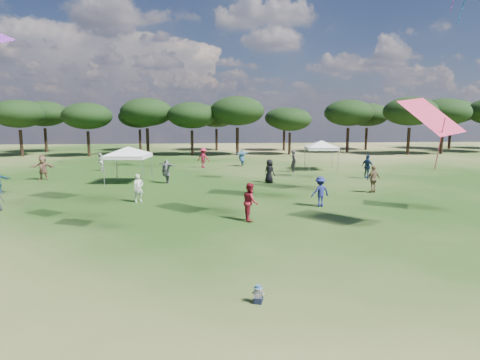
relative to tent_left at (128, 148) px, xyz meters
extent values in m
plane|color=#244514|center=(6.61, -22.31, -2.56)|extent=(140.00, 140.00, 0.00)
cylinder|color=black|center=(-17.30, 22.71, -0.91)|extent=(0.38, 0.38, 3.32)
ellipsoid|color=black|center=(-17.30, 22.71, 2.74)|extent=(6.44, 6.44, 3.47)
cylinder|color=black|center=(-8.90, 21.99, -0.99)|extent=(0.36, 0.36, 3.14)
ellipsoid|color=black|center=(-8.90, 21.99, 2.47)|extent=(6.11, 6.11, 3.29)
cylinder|color=black|center=(-1.78, 23.50, -0.83)|extent=(0.40, 0.40, 3.46)
ellipsoid|color=black|center=(-1.78, 23.50, 2.98)|extent=(6.73, 6.73, 3.63)
cylinder|color=black|center=(4.04, 22.33, -0.96)|extent=(0.37, 0.37, 3.21)
ellipsoid|color=black|center=(4.04, 22.33, 2.57)|extent=(6.24, 6.24, 3.36)
cylinder|color=black|center=(9.87, 21.87, -0.78)|extent=(0.41, 0.41, 3.56)
ellipsoid|color=black|center=(9.87, 21.87, 3.13)|extent=(6.91, 6.91, 3.73)
cylinder|color=black|center=(16.81, 22.20, -1.12)|extent=(0.33, 0.33, 2.88)
ellipsoid|color=black|center=(16.81, 22.20, 2.05)|extent=(5.60, 5.60, 3.02)
cylinder|color=black|center=(25.57, 24.67, -0.84)|extent=(0.39, 0.39, 3.44)
ellipsoid|color=black|center=(25.57, 24.67, 2.94)|extent=(6.69, 6.69, 3.60)
cylinder|color=black|center=(32.38, 20.75, -0.80)|extent=(0.40, 0.40, 3.53)
ellipsoid|color=black|center=(32.38, 20.75, 3.09)|extent=(6.86, 6.86, 3.70)
cylinder|color=black|center=(37.26, 21.16, -0.83)|extent=(0.40, 0.40, 3.47)
ellipsoid|color=black|center=(37.26, 21.16, 2.99)|extent=(6.74, 6.74, 3.63)
cylinder|color=black|center=(-16.78, 29.26, -0.88)|extent=(0.39, 0.39, 3.37)
ellipsoid|color=black|center=(-16.78, 29.26, 2.83)|extent=(6.54, 6.54, 3.53)
cylinder|color=black|center=(-3.91, 31.01, -1.01)|extent=(0.36, 0.36, 3.11)
ellipsoid|color=black|center=(-3.91, 31.01, 2.42)|extent=(6.05, 6.05, 3.26)
cylinder|color=black|center=(7.44, 30.22, -0.96)|extent=(0.37, 0.37, 3.20)
ellipsoid|color=black|center=(7.44, 30.22, 2.56)|extent=(6.21, 6.21, 3.35)
cylinder|color=black|center=(17.44, 29.04, -1.07)|extent=(0.34, 0.34, 2.99)
ellipsoid|color=black|center=(17.44, 29.04, 2.23)|extent=(5.81, 5.81, 3.13)
cylinder|color=black|center=(30.23, 29.44, -0.91)|extent=(0.38, 0.38, 3.31)
ellipsoid|color=black|center=(30.23, 29.44, 2.73)|extent=(6.43, 6.43, 3.47)
cylinder|color=black|center=(43.92, 29.82, -0.75)|extent=(0.42, 0.42, 3.64)
ellipsoid|color=black|center=(43.92, 29.82, 3.25)|extent=(7.06, 7.06, 3.81)
cylinder|color=gray|center=(-1.52, -1.20, -1.56)|extent=(0.06, 0.06, 2.01)
cylinder|color=gray|center=(1.20, -1.52, -1.56)|extent=(0.06, 0.06, 2.01)
cylinder|color=gray|center=(-1.20, 1.52, -1.56)|extent=(0.06, 0.06, 2.01)
cylinder|color=gray|center=(1.52, 1.20, -1.56)|extent=(0.06, 0.06, 2.01)
cube|color=white|center=(0.00, 0.00, -0.60)|extent=(3.21, 3.21, 0.25)
pyramid|color=white|center=(0.00, 0.00, 0.12)|extent=(5.84, 5.84, 0.60)
cylinder|color=gray|center=(14.89, 4.97, -1.54)|extent=(0.06, 0.06, 2.05)
cylinder|color=gray|center=(17.46, 4.70, -1.54)|extent=(0.06, 0.06, 2.05)
cylinder|color=gray|center=(15.16, 7.54, -1.54)|extent=(0.06, 0.06, 2.05)
cylinder|color=gray|center=(17.73, 7.27, -1.54)|extent=(0.06, 0.06, 2.05)
cube|color=white|center=(16.31, 6.12, -0.56)|extent=(3.01, 3.01, 0.25)
pyramid|color=white|center=(16.31, 6.12, 0.17)|extent=(5.56, 5.56, 0.60)
cube|color=black|center=(6.88, -20.29, -2.48)|extent=(0.25, 0.25, 0.16)
cube|color=black|center=(6.85, -20.13, -2.52)|extent=(0.12, 0.20, 0.08)
cube|color=black|center=(6.98, -20.17, -2.52)|extent=(0.12, 0.20, 0.08)
cube|color=white|center=(6.88, -20.29, -2.31)|extent=(0.22, 0.19, 0.20)
cylinder|color=white|center=(6.77, -20.20, -2.31)|extent=(0.12, 0.21, 0.12)
cylinder|color=white|center=(7.01, -20.27, -2.31)|extent=(0.12, 0.21, 0.12)
sphere|color=#E0B293|center=(6.88, -20.29, -2.18)|extent=(0.14, 0.14, 0.14)
cone|color=teal|center=(6.88, -20.29, -2.14)|extent=(0.23, 0.23, 0.02)
cylinder|color=teal|center=(6.88, -20.29, -2.11)|extent=(0.15, 0.15, 0.06)
imported|color=black|center=(10.33, -0.95, -1.69)|extent=(0.99, 1.00, 1.74)
imported|color=navy|center=(9.29, 9.70, -1.73)|extent=(1.81, 1.87, 1.67)
imported|color=#2E2C31|center=(13.47, 4.92, -1.60)|extent=(0.53, 0.75, 1.93)
imported|color=beige|center=(-3.87, 7.24, -1.76)|extent=(0.71, 0.86, 1.61)
imported|color=#A61B37|center=(5.48, 8.85, -1.60)|extent=(1.43, 1.23, 1.92)
imported|color=#845A48|center=(-6.90, 2.07, -1.60)|extent=(1.83, 0.71, 1.93)
imported|color=navy|center=(18.44, 0.54, -1.62)|extent=(0.91, 1.20, 1.89)
imported|color=maroon|center=(7.65, -11.85, -1.67)|extent=(0.68, 0.87, 1.78)
imported|color=beige|center=(1.81, -7.14, -1.76)|extent=(0.70, 0.63, 1.61)
imported|color=#47484C|center=(2.76, -0.48, -1.69)|extent=(1.71, 2.09, 1.74)
imported|color=navy|center=(11.75, -9.16, -1.75)|extent=(1.18, 0.87, 1.63)
imported|color=#866649|center=(16.31, -5.48, -1.68)|extent=(1.12, 0.79, 1.76)
plane|color=#CE3356|center=(14.88, -14.01, 2.24)|extent=(3.16, 2.78, 1.67)
camera|label=1|loc=(5.54, -29.93, 2.13)|focal=30.00mm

